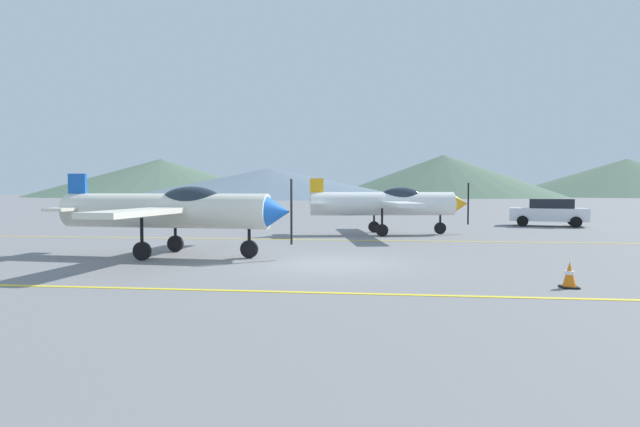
% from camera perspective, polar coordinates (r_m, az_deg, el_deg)
% --- Properties ---
extents(ground_plane, '(400.00, 400.00, 0.00)m').
position_cam_1_polar(ground_plane, '(15.69, 0.66, -5.40)').
color(ground_plane, slate).
extents(apron_line_near, '(80.00, 0.16, 0.01)m').
position_cam_1_polar(apron_line_near, '(11.36, -1.81, -8.45)').
color(apron_line_near, yellow).
rests_on(apron_line_near, ground_plane).
extents(apron_line_far, '(80.00, 0.16, 0.01)m').
position_cam_1_polar(apron_line_far, '(22.79, 2.64, -2.88)').
color(apron_line_far, yellow).
rests_on(apron_line_far, ground_plane).
extents(airplane_near, '(7.88, 9.07, 2.71)m').
position_cam_1_polar(airplane_near, '(17.92, -15.42, 0.42)').
color(airplane_near, silver).
rests_on(airplane_near, ground_plane).
extents(airplane_mid, '(7.93, 9.06, 2.71)m').
position_cam_1_polar(airplane_mid, '(25.93, 7.34, 1.14)').
color(airplane_mid, white).
rests_on(airplane_mid, ground_plane).
extents(car_sedan, '(4.60, 2.77, 1.62)m').
position_cam_1_polar(car_sedan, '(34.28, 23.34, 0.16)').
color(car_sedan, white).
rests_on(car_sedan, ground_plane).
extents(traffic_cone_front, '(0.36, 0.36, 0.59)m').
position_cam_1_polar(traffic_cone_front, '(13.05, 25.19, -5.99)').
color(traffic_cone_front, black).
rests_on(traffic_cone_front, ground_plane).
extents(hill_left, '(80.01, 80.01, 11.89)m').
position_cam_1_polar(hill_left, '(177.76, -16.69, 3.72)').
color(hill_left, '#4C6651').
rests_on(hill_left, ground_plane).
extents(hill_centerleft, '(75.70, 75.70, 7.65)m').
position_cam_1_polar(hill_centerleft, '(140.15, -5.47, 3.27)').
color(hill_centerleft, slate).
rests_on(hill_centerleft, ground_plane).
extents(hill_centerright, '(67.32, 67.32, 12.19)m').
position_cam_1_polar(hill_centerright, '(158.50, 13.10, 3.96)').
color(hill_centerright, '#4C6651').
rests_on(hill_centerright, ground_plane).
extents(hill_right, '(73.98, 73.98, 11.53)m').
position_cam_1_polar(hill_right, '(187.82, 30.00, 3.36)').
color(hill_right, '#4C6651').
rests_on(hill_right, ground_plane).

